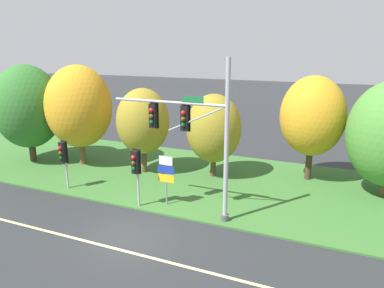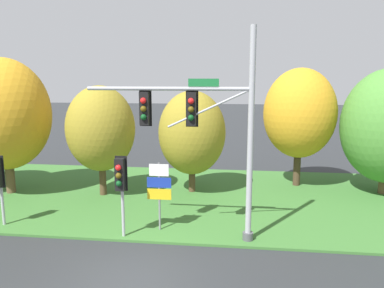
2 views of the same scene
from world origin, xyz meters
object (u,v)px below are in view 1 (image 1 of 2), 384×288
(tree_nearest_road, at_px, (28,107))
(tree_behind_signpost, at_px, (143,122))
(tree_mid_verge, at_px, (214,129))
(route_sign_post, at_px, (166,173))
(pedestrian_signal_further_along, at_px, (63,155))
(tree_left_of_mast, at_px, (79,107))
(tree_tall_centre, at_px, (313,116))
(traffic_signal_mast, at_px, (196,131))
(pedestrian_signal_near_kerb, at_px, (136,166))

(tree_nearest_road, height_order, tree_behind_signpost, tree_nearest_road)
(tree_mid_verge, bearing_deg, route_sign_post, -97.02)
(pedestrian_signal_further_along, bearing_deg, tree_behind_signpost, 60.18)
(tree_behind_signpost, bearing_deg, tree_mid_verge, 13.84)
(route_sign_post, relative_size, tree_nearest_road, 0.39)
(pedestrian_signal_further_along, height_order, tree_left_of_mast, tree_left_of_mast)
(tree_mid_verge, relative_size, tree_tall_centre, 0.82)
(route_sign_post, height_order, tree_behind_signpost, tree_behind_signpost)
(route_sign_post, bearing_deg, tree_tall_centre, 48.43)
(tree_left_of_mast, distance_m, tree_mid_verge, 9.76)
(traffic_signal_mast, distance_m, pedestrian_signal_near_kerb, 3.84)
(tree_nearest_road, distance_m, tree_left_of_mast, 3.96)
(tree_tall_centre, bearing_deg, tree_nearest_road, -167.52)
(tree_nearest_road, xyz_separation_m, tree_left_of_mast, (3.84, 0.96, 0.12))
(pedestrian_signal_further_along, bearing_deg, tree_nearest_road, 151.02)
(tree_behind_signpost, distance_m, tree_mid_verge, 4.72)
(traffic_signal_mast, bearing_deg, tree_tall_centre, 59.99)
(traffic_signal_mast, bearing_deg, pedestrian_signal_near_kerb, -172.95)
(pedestrian_signal_further_along, height_order, tree_nearest_road, tree_nearest_road)
(route_sign_post, bearing_deg, tree_mid_verge, 82.98)
(tree_left_of_mast, bearing_deg, tree_behind_signpost, 2.88)
(route_sign_post, xyz_separation_m, tree_behind_signpost, (-3.92, 4.22, 1.71))
(pedestrian_signal_further_along, relative_size, tree_left_of_mast, 0.42)
(traffic_signal_mast, xyz_separation_m, tree_mid_verge, (-1.28, 5.89, -1.19))
(traffic_signal_mast, xyz_separation_m, tree_left_of_mast, (-10.89, 4.51, -0.20))
(tree_left_of_mast, height_order, tree_behind_signpost, tree_left_of_mast)
(pedestrian_signal_near_kerb, xyz_separation_m, tree_nearest_road, (-11.53, 3.95, 1.76))
(route_sign_post, bearing_deg, tree_behind_signpost, 132.85)
(route_sign_post, height_order, tree_left_of_mast, tree_left_of_mast)
(tree_behind_signpost, bearing_deg, tree_nearest_road, -172.25)
(tree_left_of_mast, height_order, tree_mid_verge, tree_left_of_mast)
(traffic_signal_mast, distance_m, tree_behind_signpost, 7.60)
(pedestrian_signal_near_kerb, relative_size, tree_tall_centre, 0.48)
(tree_mid_verge, height_order, tree_tall_centre, tree_tall_centre)
(pedestrian_signal_near_kerb, xyz_separation_m, tree_mid_verge, (1.93, 6.28, 0.88))
(tree_left_of_mast, relative_size, tree_tall_centre, 1.07)
(traffic_signal_mast, distance_m, tree_mid_verge, 6.14)
(pedestrian_signal_further_along, bearing_deg, traffic_signal_mast, -0.73)
(route_sign_post, bearing_deg, traffic_signal_mast, -15.49)
(tree_mid_verge, bearing_deg, pedestrian_signal_near_kerb, -107.04)
(tree_behind_signpost, xyz_separation_m, tree_mid_verge, (4.58, 1.13, -0.30))
(pedestrian_signal_near_kerb, distance_m, tree_left_of_mast, 9.31)
(traffic_signal_mast, relative_size, tree_tall_centre, 1.19)
(route_sign_post, distance_m, tree_tall_centre, 10.00)
(pedestrian_signal_near_kerb, height_order, pedestrian_signal_further_along, pedestrian_signal_near_kerb)
(pedestrian_signal_near_kerb, height_order, route_sign_post, pedestrian_signal_near_kerb)
(pedestrian_signal_further_along, distance_m, tree_nearest_road, 7.37)
(tree_mid_verge, bearing_deg, traffic_signal_mast, -77.73)
(pedestrian_signal_further_along, distance_m, tree_tall_centre, 15.27)
(traffic_signal_mast, height_order, pedestrian_signal_further_along, traffic_signal_mast)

